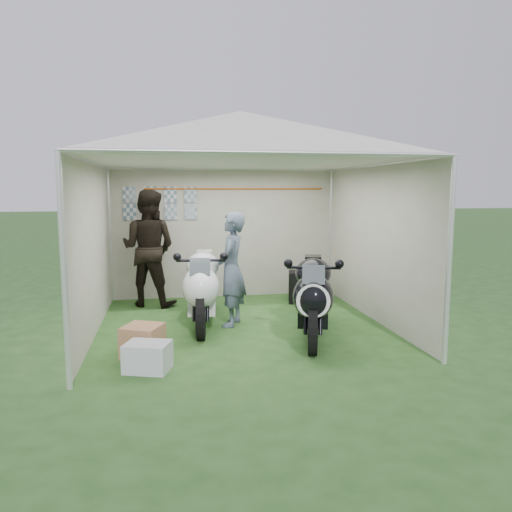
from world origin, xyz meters
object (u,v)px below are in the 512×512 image
object	(u,v)px
motorcycle_white	(202,285)
person_blue_jacket	(232,269)
person_dark_jacket	(148,248)
crate_1	(143,341)
motorcycle_black	(313,294)
crate_0	(148,357)
equipment_box	(304,287)
paddock_stand	(312,309)
canopy_tent	(240,143)

from	to	relation	value
motorcycle_white	person_blue_jacket	xyz separation A→B (m)	(0.42, -0.02, 0.21)
person_dark_jacket	crate_1	bearing A→B (deg)	111.67
motorcycle_black	crate_0	bearing A→B (deg)	-142.16
equipment_box	crate_0	size ratio (longest dim) A/B	1.16
paddock_stand	person_dark_jacket	xyz separation A→B (m)	(-2.44, 1.38, 0.82)
motorcycle_white	crate_0	size ratio (longest dim) A/B	4.72
motorcycle_black	person_dark_jacket	size ratio (longest dim) A/B	1.09
motorcycle_black	paddock_stand	xyz separation A→B (m)	(0.28, 0.95, -0.44)
motorcycle_black	equipment_box	xyz separation A→B (m)	(0.47, 2.08, -0.33)
canopy_tent	crate_0	world-z (taller)	canopy_tent
equipment_box	crate_1	size ratio (longest dim) A/B	1.30
motorcycle_white	motorcycle_black	world-z (taller)	motorcycle_white
motorcycle_white	motorcycle_black	size ratio (longest dim) A/B	1.03
motorcycle_white	motorcycle_black	bearing A→B (deg)	-25.88
crate_0	motorcycle_black	bearing A→B (deg)	21.37
paddock_stand	person_dark_jacket	world-z (taller)	person_dark_jacket
canopy_tent	crate_1	bearing A→B (deg)	-138.65
canopy_tent	motorcycle_black	bearing A→B (deg)	-45.76
motorcycle_white	person_blue_jacket	distance (m)	0.47
canopy_tent	person_blue_jacket	xyz separation A→B (m)	(-0.13, -0.01, -1.76)
person_dark_jacket	crate_0	world-z (taller)	person_dark_jacket
canopy_tent	person_dark_jacket	size ratio (longest dim) A/B	2.92
motorcycle_white	person_dark_jacket	xyz separation A→B (m)	(-0.79, 1.46, 0.37)
motorcycle_black	crate_0	xyz separation A→B (m)	(-2.08, -0.82, -0.44)
person_dark_jacket	crate_0	bearing A→B (deg)	112.96
paddock_stand	crate_0	bearing A→B (deg)	-143.29
motorcycle_white	crate_1	world-z (taller)	motorcycle_white
canopy_tent	crate_1	distance (m)	2.98
motorcycle_white	paddock_stand	world-z (taller)	motorcycle_white
motorcycle_white	paddock_stand	size ratio (longest dim) A/B	5.39
motorcycle_white	equipment_box	world-z (taller)	motorcycle_white
motorcycle_white	crate_0	bearing A→B (deg)	-106.79
person_dark_jacket	crate_0	xyz separation A→B (m)	(0.07, -3.14, -0.82)
paddock_stand	equipment_box	bearing A→B (deg)	80.40
canopy_tent	crate_0	bearing A→B (deg)	-127.25
person_blue_jacket	crate_1	size ratio (longest dim) A/B	3.93
person_dark_jacket	equipment_box	bearing A→B (deg)	-163.54
motorcycle_black	motorcycle_white	bearing A→B (deg)	164.27
person_blue_jacket	crate_0	size ratio (longest dim) A/B	3.52
motorcycle_black	crate_0	world-z (taller)	motorcycle_black
equipment_box	motorcycle_black	bearing A→B (deg)	-102.77
motorcycle_white	person_dark_jacket	bearing A→B (deg)	124.63
motorcycle_white	crate_0	xyz separation A→B (m)	(-0.72, -1.68, -0.44)
paddock_stand	person_blue_jacket	xyz separation A→B (m)	(-1.23, -0.11, 0.66)
crate_1	crate_0	bearing A→B (deg)	-81.68
paddock_stand	crate_0	xyz separation A→B (m)	(-2.36, -1.76, 0.00)
canopy_tent	equipment_box	bearing A→B (deg)	43.80
motorcycle_white	crate_0	distance (m)	1.88
person_dark_jacket	person_blue_jacket	bearing A→B (deg)	150.65
canopy_tent	crate_0	xyz separation A→B (m)	(-1.26, -1.66, -2.42)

